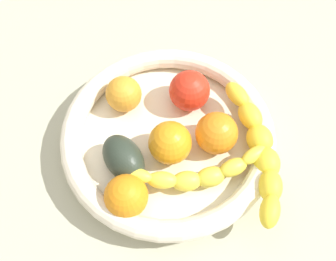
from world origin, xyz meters
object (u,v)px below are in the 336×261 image
Objects in this scene: orange_mid_right at (217,133)px; fruit_bowl at (168,138)px; orange_mid_left at (124,94)px; tomato_red at (189,91)px; avocado_dark at (123,158)px; orange_front at (170,143)px; orange_rear at (126,196)px; banana_draped_right at (198,174)px; banana_draped_left at (260,150)px.

fruit_bowl is at bearing -79.24° from orange_mid_right.
orange_mid_left is 10.93cm from tomato_red.
orange_mid_right is (-1.42, 7.45, 2.76)cm from fruit_bowl.
orange_front is at bearing 123.86° from avocado_dark.
tomato_red reaches higher than orange_rear.
orange_mid_left is (-10.35, -15.23, 0.51)cm from banana_draped_right.
orange_rear is at bearing -11.87° from tomato_red.
orange_front and orange_mid_right have the same top height.
orange_mid_right is (-7.11, 1.20, 0.86)cm from banana_draped_right.
orange_rear reaches higher than fruit_bowl.
banana_draped_right is 6.42cm from orange_front.
tomato_red is (-8.00, 1.42, 2.81)cm from fruit_bowl.
avocado_dark is 1.21× the size of tomato_red.
banana_draped_left is at bearing 92.07° from fruit_bowl.
banana_draped_left reaches higher than banana_draped_right.
orange_rear is (12.61, -17.20, 0.04)cm from banana_draped_left.
fruit_bowl is 1.67× the size of banana_draped_right.
orange_mid_left reaches higher than banana_draped_left.
orange_front is 0.99× the size of tomato_red.
banana_draped_left is 2.80× the size of avocado_dark.
avocado_dark is at bearing -39.55° from fruit_bowl.
orange_front reaches higher than avocado_dark.
avocado_dark is at bearing -86.72° from banana_draped_right.
orange_rear is 6.25cm from avocado_dark.
orange_rear is at bearing -13.04° from fruit_bowl.
orange_front is at bearing 55.36° from orange_mid_left.
orange_mid_left is at bearing -101.15° from orange_mid_right.
banana_draped_left is 3.44× the size of orange_mid_right.
banana_draped_left is 14.98cm from tomato_red.
orange_mid_right is 0.98× the size of tomato_red.
orange_rear is at bearing -20.73° from orange_front.
orange_mid_left is at bearing -117.41° from fruit_bowl.
orange_mid_right is 0.81× the size of avocado_dark.
banana_draped_left is 3.60× the size of orange_rear.
avocado_dark is (11.01, 3.73, -0.22)cm from orange_mid_left.
orange_front reaches higher than banana_draped_right.
banana_draped_right is (6.22, -8.14, -0.67)cm from banana_draped_left.
orange_front is at bearing -78.58° from banana_draped_left.
banana_draped_left is (-0.52, 14.40, 2.56)cm from fruit_bowl.
orange_mid_left is at bearing -124.64° from orange_front.
fruit_bowl is 8.60cm from tomato_red.
avocado_dark is at bearing -58.54° from orange_mid_right.
orange_mid_left is 16.75cm from orange_mid_right.
fruit_bowl is 4.17× the size of avocado_dark.
orange_mid_right is 14.90cm from avocado_dark.
banana_draped_right is at bearing -9.55° from orange_mid_right.
orange_front reaches higher than orange_mid_left.
fruit_bowl is at bearing -132.30° from banana_draped_right.
orange_rear is at bearing -37.20° from orange_mid_right.
avocado_dark is at bearing -70.72° from banana_draped_left.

